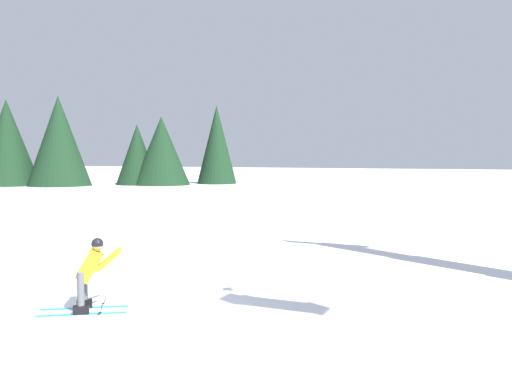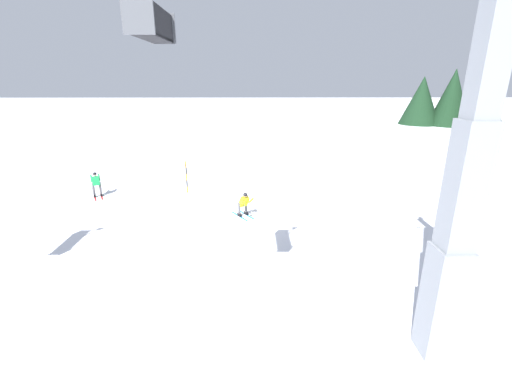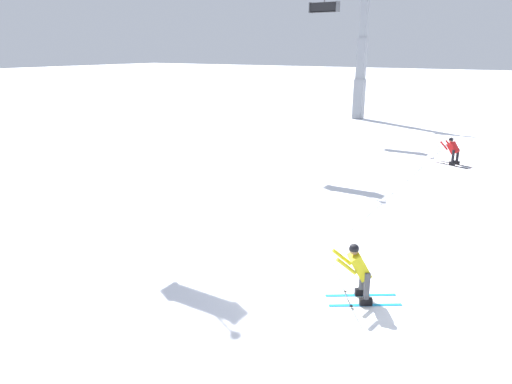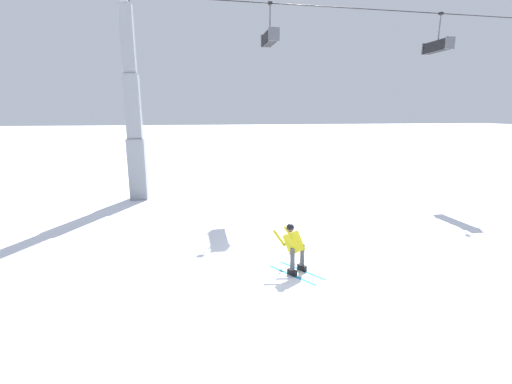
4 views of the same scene
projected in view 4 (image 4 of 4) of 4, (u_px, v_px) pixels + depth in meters
The scene contains 6 objects.
ground_plane at pixel (304, 256), 10.91m from camera, with size 260.00×260.00×0.00m, color white.
skier_carving_main at pixel (294, 245), 9.72m from camera, with size 1.37×1.66×1.51m.
lift_tower_near at pixel (134, 119), 17.40m from camera, with size 0.86×2.82×9.99m.
haul_cable at pixel (435, 13), 19.18m from camera, with size 0.05×0.05×38.82m, color black.
chairlift_seat_nearest at pixel (269, 38), 17.78m from camera, with size 0.61×1.81×2.01m.
chairlift_seat_second at pixel (436, 46), 19.61m from camera, with size 0.61×2.01×2.08m.
Camera 4 is at (-3.43, -9.71, 4.40)m, focal length 24.29 mm.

